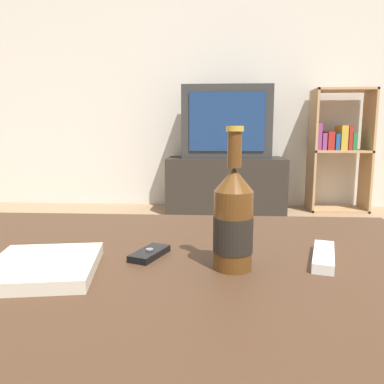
{
  "coord_description": "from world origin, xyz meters",
  "views": [
    {
      "loc": [
        0.14,
        -0.71,
        0.72
      ],
      "look_at": [
        0.07,
        0.28,
        0.56
      ],
      "focal_mm": 35.0,
      "sensor_mm": 36.0,
      "label": 1
    }
  ],
  "objects_px": {
    "tv_stand": "(225,185)",
    "remote_control": "(324,256)",
    "bookshelf": "(338,147)",
    "television": "(226,122)",
    "table_book": "(43,267)",
    "beer_bottle": "(233,220)",
    "cell_phone": "(149,253)"
  },
  "relations": [
    {
      "from": "bookshelf",
      "to": "remote_control",
      "type": "xyz_separation_m",
      "value": [
        -0.9,
        -2.78,
        -0.11
      ]
    },
    {
      "from": "tv_stand",
      "to": "table_book",
      "type": "distance_m",
      "value": 2.81
    },
    {
      "from": "bookshelf",
      "to": "table_book",
      "type": "relative_size",
      "value": 4.61
    },
    {
      "from": "beer_bottle",
      "to": "cell_phone",
      "type": "height_order",
      "value": "beer_bottle"
    },
    {
      "from": "tv_stand",
      "to": "remote_control",
      "type": "bearing_deg",
      "value": -87.29
    },
    {
      "from": "table_book",
      "to": "cell_phone",
      "type": "bearing_deg",
      "value": 20.19
    },
    {
      "from": "tv_stand",
      "to": "bookshelf",
      "type": "xyz_separation_m",
      "value": [
        1.02,
        0.11,
        0.34
      ]
    },
    {
      "from": "beer_bottle",
      "to": "remote_control",
      "type": "xyz_separation_m",
      "value": [
        0.19,
        0.05,
        -0.08
      ]
    },
    {
      "from": "television",
      "to": "table_book",
      "type": "bearing_deg",
      "value": -98.51
    },
    {
      "from": "television",
      "to": "bookshelf",
      "type": "relative_size",
      "value": 0.7
    },
    {
      "from": "television",
      "to": "bookshelf",
      "type": "xyz_separation_m",
      "value": [
        1.02,
        0.11,
        -0.22
      ]
    },
    {
      "from": "tv_stand",
      "to": "television",
      "type": "distance_m",
      "value": 0.56
    },
    {
      "from": "remote_control",
      "to": "bookshelf",
      "type": "bearing_deg",
      "value": 88.59
    },
    {
      "from": "television",
      "to": "bookshelf",
      "type": "height_order",
      "value": "television"
    },
    {
      "from": "beer_bottle",
      "to": "table_book",
      "type": "xyz_separation_m",
      "value": [
        -0.35,
        -0.05,
        -0.08
      ]
    },
    {
      "from": "tv_stand",
      "to": "beer_bottle",
      "type": "xyz_separation_m",
      "value": [
        -0.06,
        -2.72,
        0.31
      ]
    },
    {
      "from": "bookshelf",
      "to": "tv_stand",
      "type": "bearing_deg",
      "value": -173.94
    },
    {
      "from": "bookshelf",
      "to": "cell_phone",
      "type": "height_order",
      "value": "bookshelf"
    },
    {
      "from": "cell_phone",
      "to": "table_book",
      "type": "distance_m",
      "value": 0.21
    },
    {
      "from": "remote_control",
      "to": "television",
      "type": "bearing_deg",
      "value": 109.22
    },
    {
      "from": "remote_control",
      "to": "tv_stand",
      "type": "bearing_deg",
      "value": 109.22
    },
    {
      "from": "table_book",
      "to": "beer_bottle",
      "type": "bearing_deg",
      "value": -2.07
    },
    {
      "from": "tv_stand",
      "to": "cell_phone",
      "type": "height_order",
      "value": "tv_stand"
    },
    {
      "from": "television",
      "to": "remote_control",
      "type": "height_order",
      "value": "television"
    },
    {
      "from": "bookshelf",
      "to": "remote_control",
      "type": "bearing_deg",
      "value": -107.92
    },
    {
      "from": "television",
      "to": "table_book",
      "type": "xyz_separation_m",
      "value": [
        -0.41,
        -2.76,
        -0.33
      ]
    },
    {
      "from": "bookshelf",
      "to": "table_book",
      "type": "xyz_separation_m",
      "value": [
        -1.44,
        -2.88,
        -0.11
      ]
    },
    {
      "from": "tv_stand",
      "to": "beer_bottle",
      "type": "bearing_deg",
      "value": -91.28
    },
    {
      "from": "television",
      "to": "cell_phone",
      "type": "bearing_deg",
      "value": -94.99
    },
    {
      "from": "tv_stand",
      "to": "remote_control",
      "type": "xyz_separation_m",
      "value": [
        0.13,
        -2.67,
        0.23
      ]
    },
    {
      "from": "tv_stand",
      "to": "bookshelf",
      "type": "distance_m",
      "value": 1.09
    },
    {
      "from": "beer_bottle",
      "to": "remote_control",
      "type": "height_order",
      "value": "beer_bottle"
    }
  ]
}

